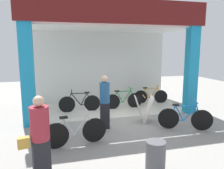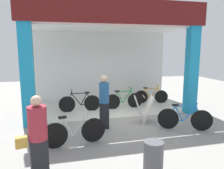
{
  "view_description": "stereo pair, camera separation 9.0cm",
  "coord_description": "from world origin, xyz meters",
  "px_view_note": "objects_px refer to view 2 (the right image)",
  "views": [
    {
      "loc": [
        -2.16,
        -7.53,
        2.59
      ],
      "look_at": [
        0.0,
        0.74,
        1.15
      ],
      "focal_mm": 35.26,
      "sensor_mm": 36.0,
      "label": 1
    },
    {
      "loc": [
        -2.07,
        -7.56,
        2.59
      ],
      "look_at": [
        0.0,
        0.74,
        1.15
      ],
      "focal_mm": 35.26,
      "sensor_mm": 36.0,
      "label": 2
    }
  ],
  "objects_px": {
    "bicycle_inside_2": "(151,96)",
    "trash_bin": "(153,158)",
    "sandwich_board_sign": "(143,109)",
    "bicycle_parked_1": "(74,131)",
    "bicycle_inside_0": "(80,103)",
    "bicycle_parked_0": "(185,118)",
    "pedestrian_0": "(104,102)",
    "bicycle_inside_1": "(124,100)",
    "pedestrian_1": "(38,137)"
  },
  "relations": [
    {
      "from": "bicycle_inside_0",
      "to": "pedestrian_0",
      "type": "bearing_deg",
      "value": -74.46
    },
    {
      "from": "sandwich_board_sign",
      "to": "bicycle_parked_0",
      "type": "bearing_deg",
      "value": -45.22
    },
    {
      "from": "bicycle_inside_1",
      "to": "bicycle_inside_2",
      "type": "height_order",
      "value": "bicycle_inside_1"
    },
    {
      "from": "bicycle_inside_2",
      "to": "pedestrian_1",
      "type": "relative_size",
      "value": 0.91
    },
    {
      "from": "bicycle_parked_1",
      "to": "pedestrian_0",
      "type": "distance_m",
      "value": 1.55
    },
    {
      "from": "bicycle_parked_1",
      "to": "bicycle_inside_0",
      "type": "bearing_deg",
      "value": 81.59
    },
    {
      "from": "bicycle_inside_0",
      "to": "trash_bin",
      "type": "distance_m",
      "value": 5.01
    },
    {
      "from": "bicycle_inside_1",
      "to": "bicycle_inside_2",
      "type": "bearing_deg",
      "value": 20.2
    },
    {
      "from": "pedestrian_0",
      "to": "pedestrian_1",
      "type": "bearing_deg",
      "value": -126.57
    },
    {
      "from": "bicycle_inside_0",
      "to": "bicycle_inside_1",
      "type": "distance_m",
      "value": 1.87
    },
    {
      "from": "bicycle_inside_2",
      "to": "bicycle_parked_1",
      "type": "distance_m",
      "value": 5.31
    },
    {
      "from": "bicycle_inside_0",
      "to": "pedestrian_0",
      "type": "relative_size",
      "value": 0.97
    },
    {
      "from": "pedestrian_1",
      "to": "bicycle_inside_2",
      "type": "bearing_deg",
      "value": 47.69
    },
    {
      "from": "bicycle_inside_2",
      "to": "sandwich_board_sign",
      "type": "xyz_separation_m",
      "value": [
        -1.36,
        -2.38,
        0.12
      ]
    },
    {
      "from": "bicycle_inside_2",
      "to": "trash_bin",
      "type": "bearing_deg",
      "value": -113.59
    },
    {
      "from": "bicycle_parked_1",
      "to": "trash_bin",
      "type": "xyz_separation_m",
      "value": [
        1.45,
        -1.82,
        -0.02
      ]
    },
    {
      "from": "bicycle_parked_0",
      "to": "pedestrian_0",
      "type": "relative_size",
      "value": 0.91
    },
    {
      "from": "pedestrian_0",
      "to": "trash_bin",
      "type": "bearing_deg",
      "value": -81.69
    },
    {
      "from": "bicycle_parked_1",
      "to": "sandwich_board_sign",
      "type": "bearing_deg",
      "value": 27.32
    },
    {
      "from": "bicycle_inside_1",
      "to": "sandwich_board_sign",
      "type": "bearing_deg",
      "value": -85.13
    },
    {
      "from": "bicycle_parked_1",
      "to": "sandwich_board_sign",
      "type": "relative_size",
      "value": 1.82
    },
    {
      "from": "bicycle_inside_2",
      "to": "trash_bin",
      "type": "relative_size",
      "value": 2.15
    },
    {
      "from": "bicycle_parked_0",
      "to": "pedestrian_0",
      "type": "xyz_separation_m",
      "value": [
        -2.44,
        0.75,
        0.51
      ]
    },
    {
      "from": "sandwich_board_sign",
      "to": "pedestrian_1",
      "type": "xyz_separation_m",
      "value": [
        -3.28,
        -2.72,
        0.42
      ]
    },
    {
      "from": "bicycle_parked_0",
      "to": "bicycle_parked_1",
      "type": "height_order",
      "value": "bicycle_parked_1"
    },
    {
      "from": "bicycle_inside_2",
      "to": "sandwich_board_sign",
      "type": "distance_m",
      "value": 2.74
    },
    {
      "from": "bicycle_inside_0",
      "to": "trash_bin",
      "type": "bearing_deg",
      "value": -78.6
    },
    {
      "from": "pedestrian_0",
      "to": "trash_bin",
      "type": "relative_size",
      "value": 2.39
    },
    {
      "from": "bicycle_inside_1",
      "to": "pedestrian_0",
      "type": "bearing_deg",
      "value": -122.03
    },
    {
      "from": "bicycle_inside_2",
      "to": "trash_bin",
      "type": "distance_m",
      "value": 5.98
    },
    {
      "from": "sandwich_board_sign",
      "to": "bicycle_parked_1",
      "type": "bearing_deg",
      "value": -152.68
    },
    {
      "from": "bicycle_inside_1",
      "to": "pedestrian_0",
      "type": "xyz_separation_m",
      "value": [
        -1.3,
        -2.07,
        0.52
      ]
    },
    {
      "from": "trash_bin",
      "to": "bicycle_inside_1",
      "type": "bearing_deg",
      "value": 79.86
    },
    {
      "from": "bicycle_inside_0",
      "to": "pedestrian_1",
      "type": "bearing_deg",
      "value": -105.49
    },
    {
      "from": "bicycle_inside_0",
      "to": "bicycle_inside_1",
      "type": "xyz_separation_m",
      "value": [
        1.87,
        0.0,
        -0.0
      ]
    },
    {
      "from": "bicycle_parked_1",
      "to": "pedestrian_1",
      "type": "height_order",
      "value": "pedestrian_1"
    },
    {
      "from": "bicycle_inside_1",
      "to": "pedestrian_1",
      "type": "bearing_deg",
      "value": -124.56
    },
    {
      "from": "bicycle_inside_2",
      "to": "pedestrian_0",
      "type": "height_order",
      "value": "pedestrian_0"
    },
    {
      "from": "bicycle_inside_0",
      "to": "bicycle_inside_1",
      "type": "relative_size",
      "value": 1.01
    },
    {
      "from": "bicycle_inside_1",
      "to": "trash_bin",
      "type": "relative_size",
      "value": 2.3
    },
    {
      "from": "bicycle_inside_0",
      "to": "bicycle_inside_2",
      "type": "relative_size",
      "value": 1.08
    },
    {
      "from": "bicycle_inside_1",
      "to": "trash_bin",
      "type": "bearing_deg",
      "value": -100.14
    },
    {
      "from": "bicycle_inside_0",
      "to": "bicycle_parked_0",
      "type": "distance_m",
      "value": 4.13
    },
    {
      "from": "pedestrian_1",
      "to": "bicycle_inside_1",
      "type": "bearing_deg",
      "value": 55.44
    },
    {
      "from": "bicycle_parked_0",
      "to": "sandwich_board_sign",
      "type": "relative_size",
      "value": 1.67
    },
    {
      "from": "bicycle_inside_2",
      "to": "bicycle_parked_1",
      "type": "relative_size",
      "value": 0.91
    },
    {
      "from": "bicycle_inside_1",
      "to": "bicycle_parked_0",
      "type": "relative_size",
      "value": 1.06
    },
    {
      "from": "bicycle_inside_2",
      "to": "bicycle_parked_1",
      "type": "height_order",
      "value": "bicycle_parked_1"
    },
    {
      "from": "bicycle_inside_1",
      "to": "bicycle_parked_0",
      "type": "height_order",
      "value": "bicycle_parked_0"
    },
    {
      "from": "pedestrian_0",
      "to": "trash_bin",
      "type": "xyz_separation_m",
      "value": [
        0.42,
        -2.85,
        -0.52
      ]
    }
  ]
}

